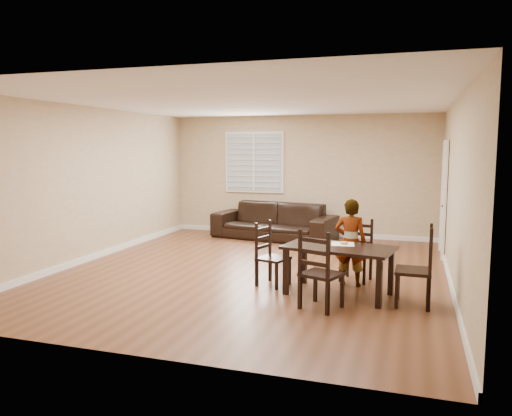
# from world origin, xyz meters

# --- Properties ---
(ground) EXTENTS (7.00, 7.00, 0.00)m
(ground) POSITION_xyz_m (0.00, 0.00, 0.00)
(ground) COLOR brown
(ground) RESTS_ON ground
(room) EXTENTS (6.04, 7.04, 2.72)m
(room) POSITION_xyz_m (0.04, 0.18, 1.81)
(room) COLOR #C7B386
(room) RESTS_ON ground
(dining_table) EXTENTS (1.55, 1.05, 0.67)m
(dining_table) POSITION_xyz_m (1.50, -0.89, 0.58)
(dining_table) COLOR black
(dining_table) RESTS_ON ground
(chair_near) EXTENTS (0.48, 0.46, 0.93)m
(chair_near) POSITION_xyz_m (1.67, 0.01, 0.42)
(chair_near) COLOR black
(chair_near) RESTS_ON ground
(chair_far) EXTENTS (0.57, 0.55, 1.00)m
(chair_far) POSITION_xyz_m (1.34, -1.65, 0.45)
(chair_far) COLOR black
(chair_far) RESTS_ON ground
(chair_left) EXTENTS (0.49, 0.51, 0.92)m
(chair_left) POSITION_xyz_m (0.43, -0.68, 0.42)
(chair_left) COLOR black
(chair_left) RESTS_ON ground
(chair_right) EXTENTS (0.44, 0.47, 1.03)m
(chair_right) POSITION_xyz_m (2.59, -1.07, 0.47)
(chair_right) COLOR black
(chair_right) RESTS_ON ground
(child) EXTENTS (0.49, 0.34, 1.26)m
(child) POSITION_xyz_m (1.59, -0.39, 0.63)
(child) COLOR gray
(child) RESTS_ON ground
(napkin) EXTENTS (0.35, 0.35, 0.00)m
(napkin) POSITION_xyz_m (1.53, -0.74, 0.67)
(napkin) COLOR silver
(napkin) RESTS_ON dining_table
(donut) EXTENTS (0.11, 0.11, 0.04)m
(donut) POSITION_xyz_m (1.55, -0.74, 0.69)
(donut) COLOR #C77E47
(donut) RESTS_ON napkin
(sofa) EXTENTS (2.79, 1.47, 0.78)m
(sofa) POSITION_xyz_m (-0.46, 2.87, 0.39)
(sofa) COLOR black
(sofa) RESTS_ON ground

